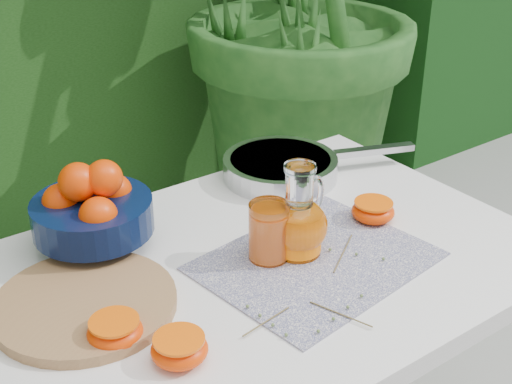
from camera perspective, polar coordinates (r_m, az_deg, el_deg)
white_table at (r=1.34m, az=0.51°, el=-8.38°), size 1.00×0.70×0.75m
placemat at (r=1.29m, az=4.82°, el=-5.52°), size 0.43×0.35×0.00m
cutting_board at (r=1.20m, az=-13.52°, el=-8.67°), size 0.37×0.37×0.02m
fruit_bowl at (r=1.33m, az=-13.01°, el=-1.27°), size 0.26×0.26×0.17m
juice_pitcher at (r=1.28m, az=3.45°, el=-2.44°), size 0.16×0.14×0.18m
juice_tumbler at (r=1.27m, az=1.05°, el=-3.27°), size 0.09×0.09×0.11m
saute_pan at (r=1.57m, az=2.10°, el=2.06°), size 0.46×0.33×0.05m
orange_halves at (r=1.18m, az=-1.53°, el=-7.71°), size 0.69×0.24×0.04m
thyme_sprigs at (r=1.20m, az=5.11°, el=-7.95°), size 0.34×0.25×0.01m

